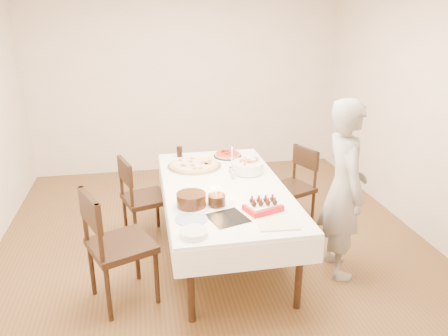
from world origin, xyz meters
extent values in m
plane|color=brown|center=(0.00, 0.00, 0.00)|extent=(5.00, 5.00, 0.00)
cube|color=#F1DFCB|center=(0.00, 2.50, 1.35)|extent=(4.50, 0.04, 2.70)
cube|color=#F1DFCB|center=(0.00, -2.50, 1.35)|extent=(4.50, 0.04, 2.70)
cube|color=#F1DFCB|center=(2.25, 0.00, 1.35)|extent=(0.04, 5.00, 2.70)
cube|color=white|center=(0.06, -0.10, 0.38)|extent=(1.45, 2.29, 0.75)
imported|color=#9D9994|center=(1.07, -0.57, 0.83)|extent=(0.45, 0.64, 1.65)
cylinder|color=beige|center=(-0.15, 0.47, 0.77)|extent=(0.75, 0.75, 0.04)
cylinder|color=red|center=(0.26, 0.74, 0.77)|extent=(0.38, 0.38, 0.04)
cube|color=#B21E1E|center=(0.47, 0.54, 0.75)|extent=(0.24, 0.24, 0.01)
cylinder|color=white|center=(0.37, 0.20, 0.81)|extent=(0.36, 0.36, 0.11)
cylinder|color=white|center=(0.21, 0.25, 0.89)|extent=(0.08, 0.08, 0.28)
cylinder|color=black|center=(-0.27, 0.84, 0.81)|extent=(0.08, 0.08, 0.12)
cylinder|color=#381D0E|center=(-0.30, -0.51, 0.81)|extent=(0.41, 0.41, 0.13)
cube|color=black|center=(-0.04, -0.78, 0.75)|extent=(0.36, 0.36, 0.01)
cylinder|color=#3D2210|center=(-0.08, -0.52, 0.84)|extent=(0.16, 0.16, 0.15)
cube|color=beige|center=(0.33, -0.97, 0.75)|extent=(0.33, 0.24, 0.03)
cylinder|color=white|center=(-0.34, -1.01, 0.77)|extent=(0.21, 0.21, 0.05)
cylinder|color=white|center=(-0.33, -0.75, 0.76)|extent=(0.31, 0.31, 0.01)
camera|label=1|loc=(-0.66, -3.89, 2.37)|focal=35.00mm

